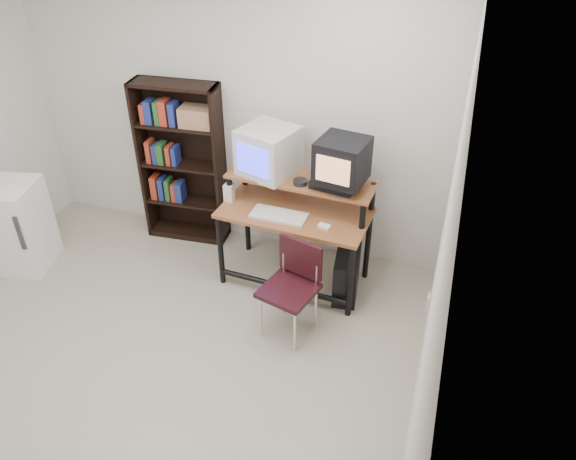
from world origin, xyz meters
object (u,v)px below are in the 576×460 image
(crt_monitor, at_px, (269,151))
(school_chair, at_px, (293,280))
(pc_tower, at_px, (347,274))
(bookshelf, at_px, (183,161))
(computer_desk, at_px, (296,214))
(crt_tv, at_px, (342,161))
(mini_fridge, at_px, (16,226))

(crt_monitor, distance_m, school_chair, 1.12)
(pc_tower, bearing_deg, bookshelf, 158.64)
(computer_desk, distance_m, crt_monitor, 0.58)
(crt_monitor, bearing_deg, school_chair, -41.58)
(crt_tv, xyz_separation_m, school_chair, (-0.19, -0.67, -0.74))
(bookshelf, height_order, mini_fridge, bookshelf)
(school_chair, bearing_deg, computer_desk, 120.16)
(computer_desk, relative_size, crt_monitor, 2.43)
(mini_fridge, bearing_deg, crt_tv, 0.63)
(crt_monitor, height_order, mini_fridge, crt_monitor)
(computer_desk, xyz_separation_m, school_chair, (0.17, -0.61, -0.21))
(crt_tv, height_order, mini_fridge, crt_tv)
(school_chair, height_order, mini_fridge, mini_fridge)
(computer_desk, relative_size, pc_tower, 2.89)
(crt_tv, xyz_separation_m, pc_tower, (0.13, -0.13, -1.02))
(crt_monitor, bearing_deg, crt_tv, 9.96)
(crt_monitor, relative_size, school_chair, 0.68)
(computer_desk, relative_size, bookshelf, 0.82)
(school_chair, distance_m, bookshelf, 1.76)
(computer_desk, relative_size, school_chair, 1.65)
(computer_desk, xyz_separation_m, crt_monitor, (-0.29, 0.15, 0.48))
(pc_tower, xyz_separation_m, school_chair, (-0.32, -0.54, 0.27))
(computer_desk, bearing_deg, crt_tv, 13.62)
(crt_tv, height_order, school_chair, crt_tv)
(computer_desk, xyz_separation_m, bookshelf, (-1.25, 0.38, 0.13))
(computer_desk, xyz_separation_m, crt_tv, (0.36, 0.06, 0.53))
(computer_desk, bearing_deg, pc_tower, -4.18)
(crt_monitor, relative_size, mini_fridge, 0.64)
(crt_tv, bearing_deg, school_chair, -96.71)
(crt_tv, xyz_separation_m, mini_fridge, (-2.87, -0.63, -0.81))
(crt_tv, relative_size, school_chair, 0.55)
(crt_tv, xyz_separation_m, bookshelf, (-1.61, 0.32, -0.40))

